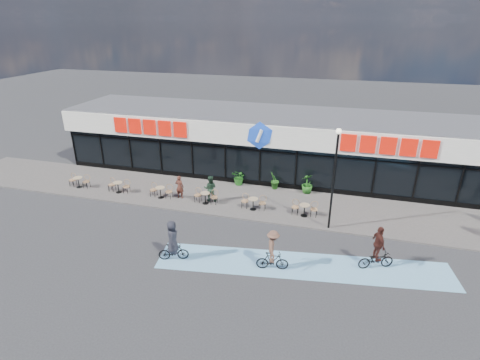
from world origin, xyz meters
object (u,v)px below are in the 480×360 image
object	(u,v)px
bistro_set_0	(79,181)
potted_plant_right	(274,181)
patron_left	(180,187)
potted_plant_mid	(307,184)
patron_right	(210,188)
cyclist_b	(377,252)
lamp_post	(334,172)
potted_plant_left	(239,177)
cyclist_a	(273,252)

from	to	relation	value
bistro_set_0	potted_plant_right	world-z (taller)	potted_plant_right
bistro_set_0	patron_left	world-z (taller)	patron_left
potted_plant_mid	patron_left	xyz separation A→B (m)	(-7.91, -2.97, 0.12)
bistro_set_0	potted_plant_mid	size ratio (longest dim) A/B	1.16
patron_right	cyclist_b	bearing A→B (deg)	144.29
lamp_post	potted_plant_left	bearing A→B (deg)	145.67
potted_plant_left	bistro_set_0	bearing A→B (deg)	-162.82
patron_left	cyclist_a	distance (m)	9.24
potted_plant_left	patron_right	size ratio (longest dim) A/B	0.65
patron_left	potted_plant_mid	bearing A→B (deg)	-158.18
potted_plant_right	cyclist_a	size ratio (longest dim) A/B	0.61
bistro_set_0	patron_right	bearing A→B (deg)	2.37
lamp_post	patron_left	bearing A→B (deg)	172.12
potted_plant_right	cyclist_b	bearing A→B (deg)	-49.72
lamp_post	cyclist_b	size ratio (longest dim) A/B	2.59
potted_plant_left	cyclist_b	xyz separation A→B (m)	(8.74, -7.41, 0.19)
potted_plant_mid	patron_left	size ratio (longest dim) A/B	0.85
lamp_post	potted_plant_left	size ratio (longest dim) A/B	5.15
potted_plant_left	potted_plant_mid	bearing A→B (deg)	-0.91
patron_left	potted_plant_right	bearing A→B (deg)	-151.03
lamp_post	potted_plant_mid	bearing A→B (deg)	111.34
potted_plant_left	potted_plant_mid	world-z (taller)	potted_plant_mid
lamp_post	cyclist_a	xyz separation A→B (m)	(-2.37, -4.44, -2.50)
potted_plant_left	potted_plant_right	distance (m)	2.51
patron_left	lamp_post	bearing A→B (deg)	173.32
potted_plant_mid	patron_left	distance (m)	8.45
patron_left	cyclist_a	bearing A→B (deg)	142.55
potted_plant_mid	potted_plant_right	bearing A→B (deg)	179.54
patron_right	potted_plant_right	bearing A→B (deg)	-153.12
potted_plant_right	patron_left	distance (m)	6.42
patron_left	cyclist_b	bearing A→B (deg)	161.10
bistro_set_0	cyclist_a	xyz separation A→B (m)	(14.68, -5.53, 0.41)
bistro_set_0	cyclist_a	world-z (taller)	cyclist_a
cyclist_b	lamp_post	bearing A→B (deg)	127.49
patron_right	cyclist_b	distance (m)	10.85
bistro_set_0	potted_plant_right	size ratio (longest dim) A/B	1.23
lamp_post	potted_plant_left	world-z (taller)	lamp_post
potted_plant_right	patron_right	xyz separation A→B (m)	(-3.63, -2.84, 0.23)
lamp_post	cyclist_a	size ratio (longest dim) A/B	2.77
patron_left	cyclist_a	xyz separation A→B (m)	(7.22, -5.77, 0.08)
bistro_set_0	patron_left	distance (m)	7.47
patron_right	cyclist_a	world-z (taller)	cyclist_a
potted_plant_right	patron_left	xyz separation A→B (m)	(-5.68, -2.99, 0.15)
lamp_post	potted_plant_right	world-z (taller)	lamp_post
potted_plant_left	patron_right	bearing A→B (deg)	-111.26
potted_plant_left	patron_right	xyz separation A→B (m)	(-1.13, -2.89, 0.30)
bistro_set_0	patron_right	size ratio (longest dim) A/B	0.89
lamp_post	patron_left	world-z (taller)	lamp_post
lamp_post	cyclist_b	distance (m)	4.63
potted_plant_left	patron_right	world-z (taller)	patron_right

